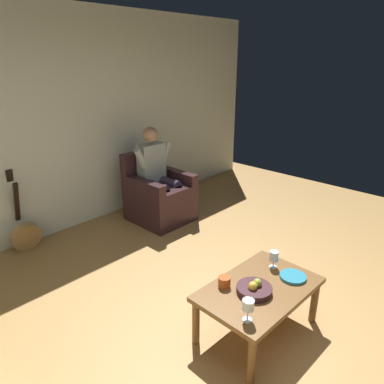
{
  "coord_description": "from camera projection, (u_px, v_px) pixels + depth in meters",
  "views": [
    {
      "loc": [
        2.32,
        1.01,
        2.14
      ],
      "look_at": [
        -0.26,
        -1.4,
        0.8
      ],
      "focal_mm": 33.4,
      "sensor_mm": 36.0,
      "label": 1
    }
  ],
  "objects": [
    {
      "name": "decorative_dish",
      "position": [
        293.0,
        277.0,
        2.93
      ],
      "size": [
        0.22,
        0.22,
        0.02
      ],
      "primitive_type": "cylinder",
      "color": "teal",
      "rests_on": "coffee_table"
    },
    {
      "name": "fruit_bowl",
      "position": [
        254.0,
        289.0,
        2.75
      ],
      "size": [
        0.28,
        0.28,
        0.11
      ],
      "color": "#361A1F",
      "rests_on": "coffee_table"
    },
    {
      "name": "person_seated",
      "position": [
        157.0,
        172.0,
        4.8
      ],
      "size": [
        0.63,
        0.56,
        1.28
      ],
      "rotation": [
        0.0,
        0.0,
        -0.01
      ],
      "color": "#97A29B",
      "rests_on": "ground"
    },
    {
      "name": "guitar",
      "position": [
        25.0,
        233.0,
        4.16
      ],
      "size": [
        0.34,
        0.29,
        0.96
      ],
      "color": "#A97F47",
      "rests_on": "ground"
    },
    {
      "name": "armchair",
      "position": [
        159.0,
        196.0,
        4.92
      ],
      "size": [
        0.72,
        0.78,
        0.93
      ],
      "rotation": [
        0.0,
        0.0,
        -0.01
      ],
      "color": "#2F1A1E",
      "rests_on": "ground"
    },
    {
      "name": "wine_glass_far",
      "position": [
        248.0,
        306.0,
        2.43
      ],
      "size": [
        0.08,
        0.08,
        0.17
      ],
      "color": "silver",
      "rests_on": "coffee_table"
    },
    {
      "name": "coffee_table",
      "position": [
        259.0,
        293.0,
        2.84
      ],
      "size": [
        1.01,
        0.67,
        0.43
      ],
      "rotation": [
        0.0,
        0.0,
        -0.04
      ],
      "color": "brown",
      "rests_on": "ground"
    },
    {
      "name": "wine_glass_near",
      "position": [
        274.0,
        257.0,
        3.05
      ],
      "size": [
        0.08,
        0.08,
        0.15
      ],
      "color": "silver",
      "rests_on": "coffee_table"
    },
    {
      "name": "candle_jar",
      "position": [
        224.0,
        282.0,
        2.82
      ],
      "size": [
        0.1,
        0.1,
        0.08
      ],
      "primitive_type": "cylinder",
      "color": "#AC481B",
      "rests_on": "coffee_table"
    },
    {
      "name": "wall_back",
      "position": [
        77.0,
        121.0,
        4.51
      ],
      "size": [
        6.64,
        0.06,
        2.74
      ],
      "primitive_type": "cube",
      "color": "silver",
      "rests_on": "ground"
    },
    {
      "name": "ground_plane",
      "position": [
        292.0,
        329.0,
        2.99
      ],
      "size": [
        7.49,
        7.49,
        0.0
      ],
      "primitive_type": "plane",
      "color": "#AA7E45"
    }
  ]
}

